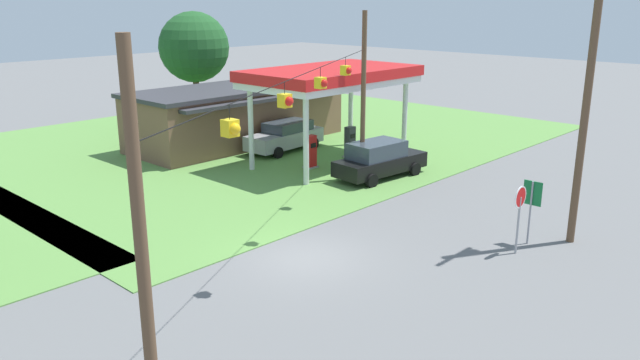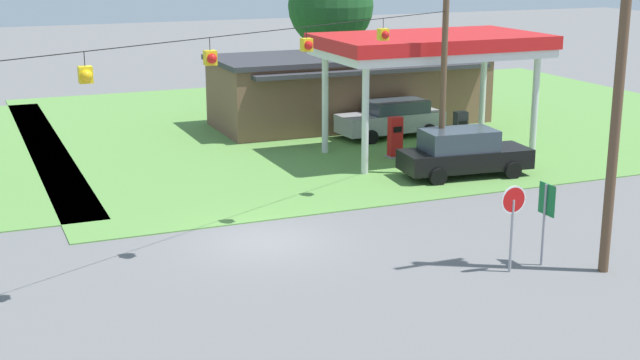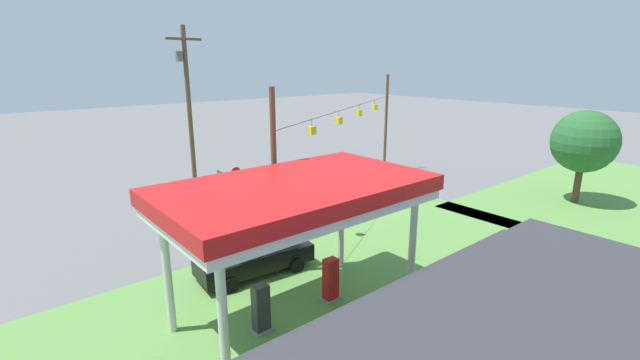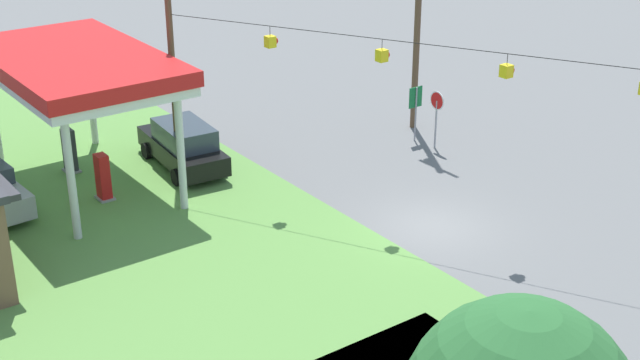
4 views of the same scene
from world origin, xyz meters
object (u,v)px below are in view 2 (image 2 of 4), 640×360
car_at_pumps_front (463,153)px  utility_pole_main (624,46)px  fuel_pump_far (460,133)px  stop_sign_roadside (513,210)px  gas_station_canopy (431,47)px  car_at_pumps_rear (392,118)px  route_sign (546,208)px  gas_station_store (350,89)px  tree_behind_station (331,6)px  fuel_pump_near (395,139)px

car_at_pumps_front → utility_pole_main: bearing=-94.7°
fuel_pump_far → stop_sign_roadside: 14.95m
gas_station_canopy → car_at_pumps_front: size_ratio=1.78×
car_at_pumps_rear → stop_sign_roadside: bearing=69.8°
car_at_pumps_rear → route_sign: bearing=73.4°
car_at_pumps_rear → gas_station_canopy: bearing=83.3°
gas_station_canopy → utility_pole_main: (-2.43, -14.38, 1.60)m
gas_station_canopy → utility_pole_main: 14.67m
gas_station_store → route_sign: 21.24m
fuel_pump_far → utility_pole_main: size_ratio=0.16×
gas_station_canopy → car_at_pumps_front: bearing=-98.9°
gas_station_canopy → fuel_pump_far: gas_station_canopy is taller
gas_station_store → utility_pole_main: size_ratio=1.23×
car_at_pumps_rear → tree_behind_station: 11.76m
gas_station_canopy → gas_station_store: size_ratio=0.68×
gas_station_canopy → utility_pole_main: utility_pole_main is taller
gas_station_canopy → gas_station_store: 8.17m
route_sign → gas_station_store: bearing=80.5°
car_at_pumps_front → stop_sign_roadside: (-4.32, -9.58, 0.84)m
stop_sign_roadside → route_sign: size_ratio=1.04×
fuel_pump_near → stop_sign_roadside: stop_sign_roadside is taller
gas_station_store → stop_sign_roadside: (-4.70, -21.06, 0.02)m
fuel_pump_near → car_at_pumps_rear: size_ratio=0.35×
gas_station_store → utility_pole_main: (-2.21, -22.02, 4.49)m
gas_station_canopy → fuel_pump_far: size_ratio=5.23×
fuel_pump_far → utility_pole_main: (-4.03, -14.38, 5.43)m
utility_pole_main → tree_behind_station: size_ratio=1.42×
gas_station_store → tree_behind_station: size_ratio=1.75×
stop_sign_roadside → tree_behind_station: (6.61, 28.02, 3.64)m
tree_behind_station → car_at_pumps_front: bearing=-97.1°
fuel_pump_near → utility_pole_main: size_ratio=0.16×
utility_pole_main → gas_station_canopy: bearing=80.4°
car_at_pumps_front → stop_sign_roadside: 10.55m
fuel_pump_near → stop_sign_roadside: (-3.32, -13.41, 0.96)m
car_at_pumps_front → route_sign: (-3.14, -9.47, 0.74)m
car_at_pumps_front → utility_pole_main: utility_pole_main is taller
fuel_pump_far → utility_pole_main: utility_pole_main is taller
fuel_pump_near → fuel_pump_far: size_ratio=1.00×
gas_station_store → tree_behind_station: 8.09m
fuel_pump_far → gas_station_store: bearing=103.5°
gas_station_store → route_sign: (-3.52, -20.95, -0.08)m
fuel_pump_far → car_at_pumps_front: (-2.21, -3.83, 0.11)m
tree_behind_station → gas_station_canopy: bearing=-96.6°
fuel_pump_near → car_at_pumps_rear: bearing=64.8°
stop_sign_roadside → car_at_pumps_rear: bearing=-106.6°
gas_station_store → car_at_pumps_front: 11.51m
gas_station_store → fuel_pump_near: 7.82m
fuel_pump_near → car_at_pumps_rear: (1.81, 3.85, 0.07)m
fuel_pump_near → tree_behind_station: 15.66m
car_at_pumps_rear → tree_behind_station: (1.48, 10.75, 4.53)m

